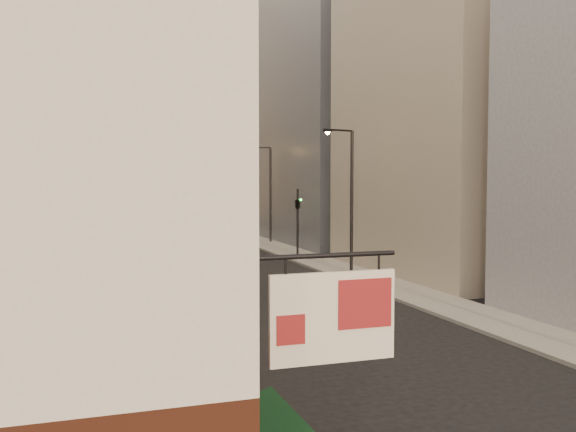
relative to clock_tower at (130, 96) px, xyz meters
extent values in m
cube|color=gray|center=(-5.50, -37.00, -17.56)|extent=(3.00, 140.00, 0.15)
cube|color=gray|center=(7.50, -37.00, -17.56)|extent=(3.00, 140.00, 0.15)
cylinder|color=black|center=(-5.90, -89.00, -12.73)|extent=(2.40, 0.06, 0.06)
cube|color=beige|center=(-5.50, -89.00, -13.48)|extent=(1.60, 0.06, 1.10)
cube|color=maroon|center=(-5.10, -89.00, -13.33)|extent=(0.70, 0.10, 0.60)
cube|color=maroon|center=(-6.05, -89.00, -13.58)|extent=(0.35, 0.10, 0.35)
cube|color=blue|center=(-6.95, -85.80, -15.43)|extent=(0.08, 0.40, 0.50)
cube|color=black|center=(-6.30, -78.00, -14.03)|extent=(0.80, 0.08, 1.50)
cube|color=black|center=(-6.30, -68.00, -14.23)|extent=(0.70, 0.08, 1.30)
cube|color=tan|center=(-11.00, -66.00, -9.63)|extent=(8.00, 12.00, 16.00)
cube|color=gray|center=(-11.00, -50.00, -7.63)|extent=(8.00, 16.00, 20.00)
cube|color=tan|center=(-11.00, -32.00, -9.13)|extent=(8.00, 18.00, 17.00)
cube|color=gray|center=(-11.00, -12.00, -5.63)|extent=(8.00, 20.00, 24.00)
cube|color=tan|center=(13.00, -62.00, -7.63)|extent=(8.00, 16.00, 20.00)
cube|color=gray|center=(13.00, -42.00, -4.63)|extent=(8.00, 20.00, 26.00)
cube|color=gray|center=(19.00, -14.00, 7.37)|extent=(20.00, 22.00, 50.00)
cube|color=tan|center=(0.00, 0.00, -3.63)|extent=(14.00, 14.00, 28.00)
cube|color=tan|center=(0.00, 0.00, 13.37)|extent=(10.00, 10.00, 6.00)
cube|color=silver|center=(11.00, -14.00, -0.63)|extent=(8.00, 8.00, 34.00)
cylinder|color=black|center=(7.26, -61.46, -13.35)|extent=(0.19, 0.19, 8.56)
cylinder|color=black|center=(6.35, -61.77, -9.08)|extent=(1.84, 0.72, 0.11)
cube|color=black|center=(5.45, -62.07, -9.12)|extent=(0.56, 0.37, 0.17)
sphere|color=#FCAC3F|center=(5.45, -62.07, -9.25)|extent=(0.23, 0.23, 0.23)
cylinder|color=black|center=(8.37, -41.67, -13.39)|extent=(0.19, 0.19, 8.48)
cylinder|color=black|center=(7.49, -41.34, -9.15)|extent=(1.81, 0.75, 0.11)
cube|color=black|center=(6.60, -41.02, -9.20)|extent=(0.56, 0.37, 0.17)
sphere|color=#FCAC3F|center=(6.60, -41.02, -9.32)|extent=(0.23, 0.23, 0.23)
cylinder|color=black|center=(-5.07, -47.43, -15.13)|extent=(0.16, 0.16, 5.00)
imported|color=black|center=(-5.07, -47.43, -13.43)|extent=(0.41, 0.41, 1.09)
sphere|color=#19E533|center=(-5.32, -47.43, -13.43)|extent=(0.16, 0.16, 0.16)
cylinder|color=black|center=(7.37, -51.63, -15.13)|extent=(0.16, 0.16, 5.00)
imported|color=black|center=(7.37, -51.63, -13.43)|extent=(0.62, 0.62, 1.38)
sphere|color=#19E533|center=(7.62, -51.63, -13.43)|extent=(0.16, 0.16, 0.16)
camera|label=1|loc=(-8.45, -96.00, -11.81)|focal=40.00mm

